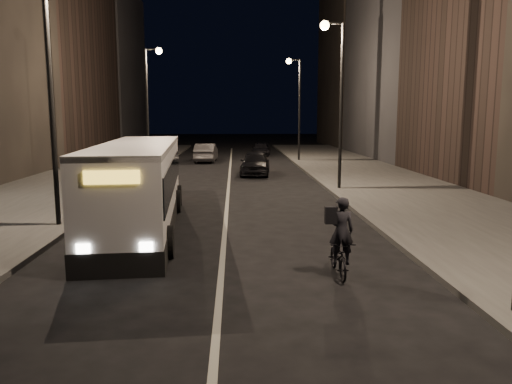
{
  "coord_description": "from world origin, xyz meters",
  "views": [
    {
      "loc": [
        0.35,
        -12.7,
        3.78
      ],
      "look_at": [
        0.98,
        2.11,
        1.5
      ],
      "focal_mm": 35.0,
      "sensor_mm": 36.0,
      "label": 1
    }
  ],
  "objects": [
    {
      "name": "sidewalk_left",
      "position": [
        -8.5,
        14.0,
        0.08
      ],
      "size": [
        7.0,
        70.0,
        0.16
      ],
      "primitive_type": "cube",
      "color": "#3E3D3B",
      "rests_on": "ground"
    },
    {
      "name": "building_row_right",
      "position": [
        16.0,
        27.5,
        10.5
      ],
      "size": [
        8.0,
        61.0,
        21.0
      ],
      "primitive_type": "cube",
      "color": "black",
      "rests_on": "ground"
    },
    {
      "name": "car_near",
      "position": [
        1.64,
        19.06,
        0.76
      ],
      "size": [
        2.17,
        4.6,
        1.52
      ],
      "primitive_type": "imported",
      "rotation": [
        0.0,
        0.0,
        -0.09
      ],
      "color": "black",
      "rests_on": "ground"
    },
    {
      "name": "streetlight_left_near",
      "position": [
        -5.33,
        4.0,
        5.36
      ],
      "size": [
        1.2,
        0.44,
        8.12
      ],
      "color": "black",
      "rests_on": "sidewalk_left"
    },
    {
      "name": "car_far",
      "position": [
        2.83,
        34.42,
        0.59
      ],
      "size": [
        2.11,
        4.23,
        1.18
      ],
      "primitive_type": "imported",
      "rotation": [
        0.0,
        0.0,
        -0.12
      ],
      "color": "black",
      "rests_on": "ground"
    },
    {
      "name": "car_mid",
      "position": [
        -2.0,
        28.27,
        0.76
      ],
      "size": [
        1.78,
        4.65,
        1.51
      ],
      "primitive_type": "imported",
      "rotation": [
        0.0,
        0.0,
        3.1
      ],
      "color": "#323133",
      "rests_on": "ground"
    },
    {
      "name": "building_row_left",
      "position": [
        -16.0,
        28.5,
        11.0
      ],
      "size": [
        8.0,
        61.0,
        22.0
      ],
      "primitive_type": "cube",
      "color": "black",
      "rests_on": "ground"
    },
    {
      "name": "city_bus",
      "position": [
        -2.86,
        3.94,
        1.57
      ],
      "size": [
        3.14,
        10.81,
        2.88
      ],
      "rotation": [
        0.0,
        0.0,
        0.08
      ],
      "color": "silver",
      "rests_on": "ground"
    },
    {
      "name": "streetlight_right_mid",
      "position": [
        5.33,
        12.0,
        5.36
      ],
      "size": [
        1.2,
        0.44,
        8.12
      ],
      "color": "black",
      "rests_on": "sidewalk_right"
    },
    {
      "name": "streetlight_right_far",
      "position": [
        5.33,
        28.0,
        5.36
      ],
      "size": [
        1.2,
        0.44,
        8.12
      ],
      "color": "black",
      "rests_on": "sidewalk_right"
    },
    {
      "name": "cyclist_on_bicycle",
      "position": [
        2.81,
        -1.34,
        0.64
      ],
      "size": [
        0.58,
        1.67,
        1.93
      ],
      "rotation": [
        0.0,
        0.0,
        0.0
      ],
      "color": "black",
      "rests_on": "ground"
    },
    {
      "name": "streetlight_left_far",
      "position": [
        -5.33,
        22.0,
        5.36
      ],
      "size": [
        1.2,
        0.44,
        8.12
      ],
      "color": "black",
      "rests_on": "sidewalk_left"
    },
    {
      "name": "sidewalk_right",
      "position": [
        8.5,
        14.0,
        0.08
      ],
      "size": [
        7.0,
        70.0,
        0.16
      ],
      "primitive_type": "cube",
      "color": "#3E3D3B",
      "rests_on": "ground"
    },
    {
      "name": "ground",
      "position": [
        0.0,
        0.0,
        0.0
      ],
      "size": [
        180.0,
        180.0,
        0.0
      ],
      "primitive_type": "plane",
      "color": "black",
      "rests_on": "ground"
    }
  ]
}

